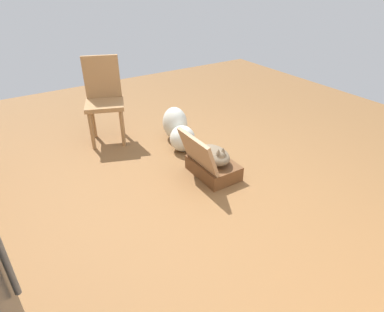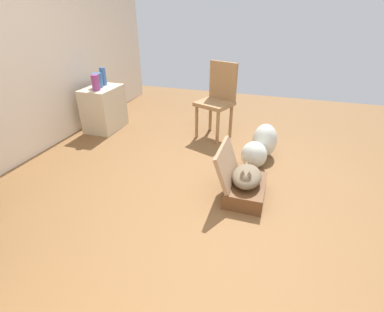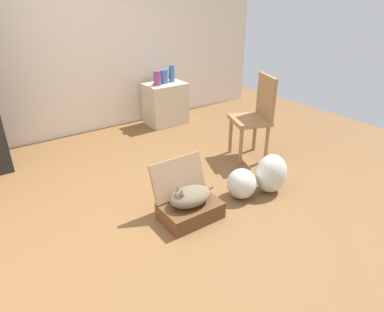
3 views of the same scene
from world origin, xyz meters
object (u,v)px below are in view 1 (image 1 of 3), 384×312
Objects in this scene: cat at (214,155)px; plastic_bag_clear at (175,123)px; suitcase_base at (213,168)px; chair at (104,97)px; plastic_bag_white at (182,139)px.

cat is 1.17× the size of plastic_bag_clear.
suitcase_base is 1.30× the size of plastic_bag_clear.
plastic_bag_clear is 0.41× the size of chair.
chair is (1.37, 0.61, 0.47)m from suitcase_base.
suitcase_base is 1.73× the size of plastic_bag_white.
plastic_bag_clear is (0.94, -0.09, -0.03)m from cat.
chair is (0.44, 0.70, 0.34)m from plastic_bag_clear.
suitcase_base is 0.16m from cat.
suitcase_base is 1.11× the size of cat.
cat is at bearing 174.71° from plastic_bag_clear.
chair is (1.38, 0.61, 0.31)m from cat.
plastic_bag_white reaches higher than suitcase_base.
plastic_bag_clear reaches higher than cat.
plastic_bag_clear is at bearing -5.29° from suitcase_base.
plastic_bag_clear is at bearing -5.29° from cat.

